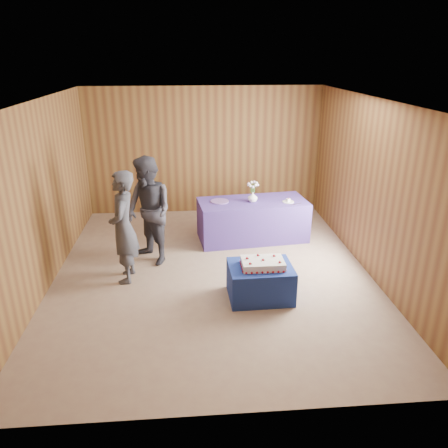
{
  "coord_description": "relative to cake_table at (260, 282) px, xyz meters",
  "views": [
    {
      "loc": [
        -0.34,
        -6.3,
        3.31
      ],
      "look_at": [
        0.19,
        0.1,
        0.79
      ],
      "focal_mm": 35.0,
      "sensor_mm": 36.0,
      "label": 1
    }
  ],
  "objects": [
    {
      "name": "flower_spray",
      "position": [
        0.18,
        2.12,
        0.83
      ],
      "size": [
        0.22,
        0.22,
        0.17
      ],
      "color": "#356C2B",
      "rests_on": "vase"
    },
    {
      "name": "ground",
      "position": [
        -0.64,
        0.82,
        -0.25
      ],
      "size": [
        6.0,
        6.0,
        0.0
      ],
      "primitive_type": "plane",
      "color": "gray",
      "rests_on": "ground"
    },
    {
      "name": "sheet_cake",
      "position": [
        0.02,
        -0.03,
        0.3
      ],
      "size": [
        0.62,
        0.43,
        0.14
      ],
      "rotation": [
        0.0,
        0.0,
        0.0
      ],
      "color": "white",
      "rests_on": "cake_table"
    },
    {
      "name": "plate",
      "position": [
        0.84,
        2.05,
        0.51
      ],
      "size": [
        0.26,
        0.26,
        0.01
      ],
      "primitive_type": "cylinder",
      "rotation": [
        0.0,
        0.0,
        0.26
      ],
      "color": "silver",
      "rests_on": "serving_table"
    },
    {
      "name": "guest_left",
      "position": [
        -1.98,
        0.71,
        0.62
      ],
      "size": [
        0.42,
        0.64,
        1.74
      ],
      "primitive_type": "imported",
      "rotation": [
        0.0,
        0.0,
        -1.58
      ],
      "color": "#35363F",
      "rests_on": "ground"
    },
    {
      "name": "serving_table",
      "position": [
        0.2,
        2.16,
        0.12
      ],
      "size": [
        2.09,
        1.12,
        0.75
      ],
      "primitive_type": "cube",
      "rotation": [
        0.0,
        0.0,
        0.11
      ],
      "color": "#452F83",
      "rests_on": "ground"
    },
    {
      "name": "room_shell",
      "position": [
        -0.64,
        0.82,
        1.55
      ],
      "size": [
        5.04,
        6.04,
        2.72
      ],
      "color": "brown",
      "rests_on": "ground"
    },
    {
      "name": "cake_table",
      "position": [
        0.0,
        0.0,
        0.0
      ],
      "size": [
        0.92,
        0.73,
        0.5
      ],
      "primitive_type": "cube",
      "rotation": [
        0.0,
        0.0,
        0.03
      ],
      "color": "navy",
      "rests_on": "ground"
    },
    {
      "name": "guest_right",
      "position": [
        -1.65,
        1.32,
        0.65
      ],
      "size": [
        1.08,
        1.11,
        1.8
      ],
      "primitive_type": "imported",
      "rotation": [
        0.0,
        0.0,
        -0.9
      ],
      "color": "#34333D",
      "rests_on": "ground"
    },
    {
      "name": "knife",
      "position": [
        0.95,
        1.91,
        0.5
      ],
      "size": [
        0.25,
        0.13,
        0.0
      ],
      "primitive_type": "cube",
      "rotation": [
        0.0,
        0.0,
        0.42
      ],
      "color": "silver",
      "rests_on": "serving_table"
    },
    {
      "name": "platter",
      "position": [
        -0.43,
        2.16,
        0.51
      ],
      "size": [
        0.38,
        0.38,
        0.02
      ],
      "primitive_type": "cylinder",
      "rotation": [
        0.0,
        0.0,
        -0.13
      ],
      "color": "#7251A2",
      "rests_on": "serving_table"
    },
    {
      "name": "cake_slice",
      "position": [
        0.84,
        2.05,
        0.54
      ],
      "size": [
        0.08,
        0.08,
        0.08
      ],
      "rotation": [
        0.0,
        0.0,
        0.45
      ],
      "color": "white",
      "rests_on": "plate"
    },
    {
      "name": "vase",
      "position": [
        0.18,
        2.12,
        0.59
      ],
      "size": [
        0.2,
        0.2,
        0.18
      ],
      "primitive_type": "imported",
      "rotation": [
        0.0,
        0.0,
        0.13
      ],
      "color": "white",
      "rests_on": "serving_table"
    }
  ]
}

